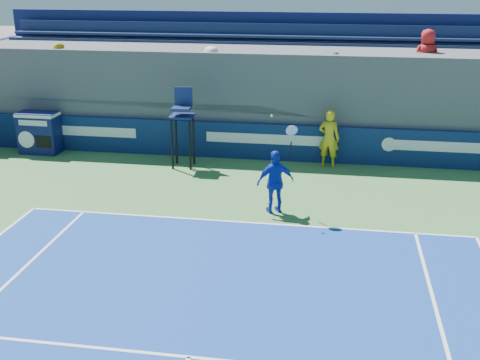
% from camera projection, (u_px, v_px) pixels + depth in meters
% --- Properties ---
extents(ball_person, '(0.72, 0.54, 1.80)m').
position_uv_depth(ball_person, '(329.00, 138.00, 18.64)').
color(ball_person, gold).
rests_on(ball_person, apron).
extents(back_hoarding, '(20.40, 0.21, 1.20)m').
position_uv_depth(back_hoarding, '(268.00, 142.00, 19.38)').
color(back_hoarding, '#0D1E4D').
rests_on(back_hoarding, ground).
extents(match_clock, '(1.33, 0.75, 1.40)m').
position_uv_depth(match_clock, '(39.00, 132.00, 20.05)').
color(match_clock, '#0F164E').
rests_on(match_clock, ground).
extents(umpire_chair, '(0.72, 0.72, 2.48)m').
position_uv_depth(umpire_chair, '(182.00, 119.00, 18.41)').
color(umpire_chair, black).
rests_on(umpire_chair, ground).
extents(tennis_player, '(1.05, 0.74, 2.57)m').
position_uv_depth(tennis_player, '(276.00, 182.00, 15.09)').
color(tennis_player, '#152EAE').
rests_on(tennis_player, apron).
extents(stadium_seating, '(21.00, 4.05, 4.40)m').
position_uv_depth(stadium_seating, '(275.00, 92.00, 20.87)').
color(stadium_seating, '#49494E').
rests_on(stadium_seating, ground).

